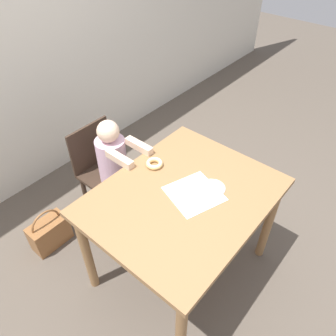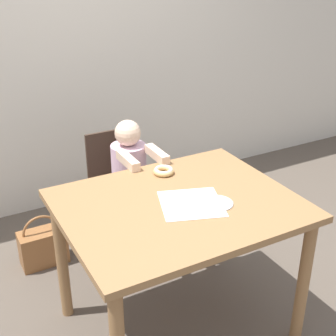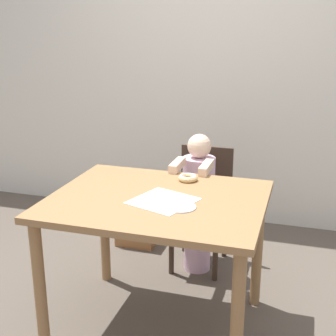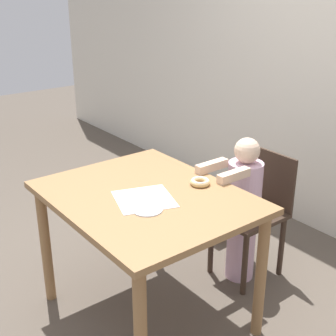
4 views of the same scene
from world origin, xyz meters
name	(u,v)px [view 3 (image 3 of 4)]	position (x,y,z in m)	size (l,w,h in m)	color
ground_plane	(158,325)	(0.00, 0.00, 0.00)	(12.00, 12.00, 0.00)	brown
wall_back	(221,72)	(0.00, 1.64, 1.25)	(8.00, 0.05, 2.50)	silver
dining_table	(158,217)	(0.00, 0.00, 0.66)	(1.10, 0.89, 0.77)	olive
chair	(202,205)	(0.05, 0.80, 0.43)	(0.37, 0.41, 0.81)	#38281E
child_figure	(198,203)	(0.05, 0.69, 0.49)	(0.23, 0.41, 0.95)	silver
donut	(188,178)	(0.08, 0.30, 0.79)	(0.11, 0.11, 0.03)	#DBB270
napkin	(163,201)	(0.04, -0.04, 0.78)	(0.36, 0.36, 0.00)	white
handbag	(136,230)	(-0.48, 0.91, 0.13)	(0.29, 0.15, 0.35)	brown
plate	(181,207)	(0.15, -0.10, 0.78)	(0.15, 0.15, 0.01)	silver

